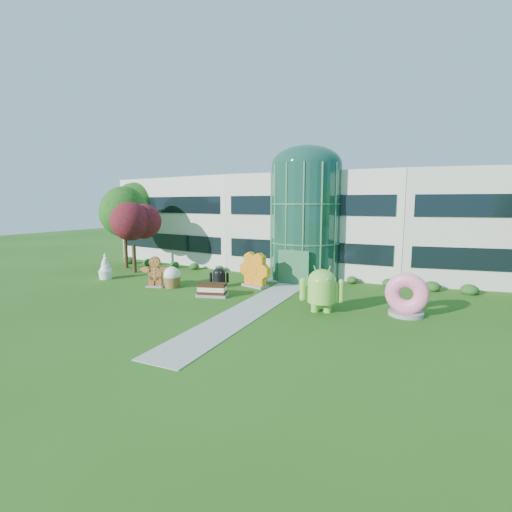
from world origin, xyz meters
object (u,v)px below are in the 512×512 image
at_px(android_green, 322,287).
at_px(android_black, 219,276).
at_px(gingerbread, 155,271).
at_px(donut, 407,294).

relative_size(android_green, android_black, 1.73).
height_order(android_green, gingerbread, android_green).
xyz_separation_m(android_green, donut, (4.71, 1.46, -0.27)).
height_order(android_green, android_black, android_green).
distance_m(android_black, donut, 13.91).
distance_m(android_green, gingerbread, 13.80).
xyz_separation_m(android_black, gingerbread, (-4.67, -2.00, 0.32)).
relative_size(android_black, gingerbread, 0.68).
height_order(donut, gingerbread, donut).
bearing_deg(gingerbread, donut, -16.80).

